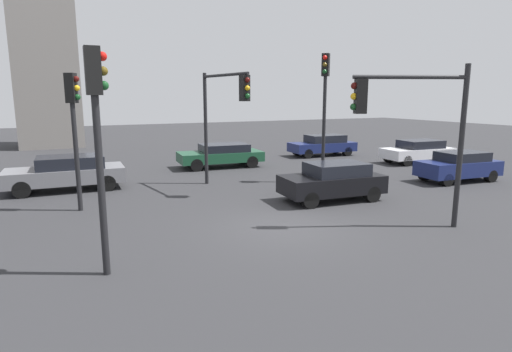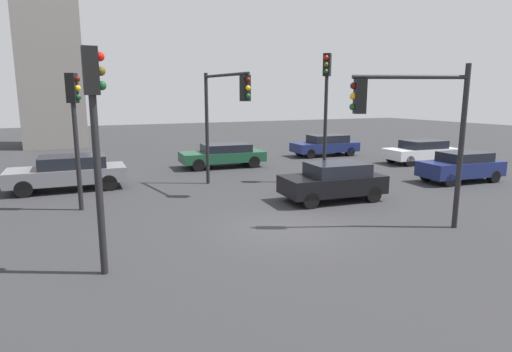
{
  "view_description": "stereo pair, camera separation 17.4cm",
  "coord_description": "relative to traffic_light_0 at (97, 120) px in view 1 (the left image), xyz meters",
  "views": [
    {
      "loc": [
        -6.4,
        -10.96,
        4.0
      ],
      "look_at": [
        0.07,
        2.24,
        1.22
      ],
      "focal_mm": 29.63,
      "sensor_mm": 36.0,
      "label": 1
    },
    {
      "loc": [
        -6.24,
        -11.03,
        4.0
      ],
      "look_at": [
        0.07,
        2.24,
        1.22
      ],
      "focal_mm": 29.63,
      "sensor_mm": 36.0,
      "label": 2
    }
  ],
  "objects": [
    {
      "name": "traffic_light_0",
      "position": [
        0.0,
        0.0,
        0.0
      ],
      "size": [
        0.46,
        0.32,
        5.03
      ],
      "rotation": [
        0.0,
        0.0,
        -0.01
      ],
      "color": "black",
      "rests_on": "ground_plane"
    },
    {
      "name": "car_1",
      "position": [
        -0.4,
        10.01,
        -2.72
      ],
      "size": [
        4.86,
        2.21,
        1.48
      ],
      "rotation": [
        0.0,
        0.0,
        3.1
      ],
      "color": "slate",
      "rests_on": "ground_plane"
    },
    {
      "name": "traffic_light_4",
      "position": [
        8.69,
        -0.38,
        -0.06
      ],
      "size": [
        3.26,
        1.51,
        4.94
      ],
      "rotation": [
        0.0,
        0.0,
        2.74
      ],
      "color": "black",
      "rests_on": "ground_plane"
    },
    {
      "name": "car_5",
      "position": [
        8.81,
        3.46,
        -2.74
      ],
      "size": [
        4.09,
        2.15,
        1.47
      ],
      "rotation": [
        0.0,
        0.0,
        3.05
      ],
      "color": "black",
      "rests_on": "ground_plane"
    },
    {
      "name": "traffic_light_2",
      "position": [
        10.49,
        6.56,
        0.55
      ],
      "size": [
        0.47,
        0.46,
        5.9
      ],
      "rotation": [
        0.0,
        0.0,
        -2.4
      ],
      "color": "black",
      "rests_on": "ground_plane"
    },
    {
      "name": "car_6",
      "position": [
        19.19,
        8.95,
        -2.78
      ],
      "size": [
        4.49,
        2.21,
        1.39
      ],
      "rotation": [
        0.0,
        0.0,
        3.06
      ],
      "color": "silver",
      "rests_on": "ground_plane"
    },
    {
      "name": "traffic_light_1",
      "position": [
        5.72,
        7.04,
        0.14
      ],
      "size": [
        0.74,
        3.62,
        5.03
      ],
      "rotation": [
        0.0,
        0.0,
        -1.43
      ],
      "color": "black",
      "rests_on": "ground_plane"
    },
    {
      "name": "car_3",
      "position": [
        15.8,
        14.13,
        -2.77
      ],
      "size": [
        4.61,
        2.12,
        1.42
      ],
      "rotation": [
        0.0,
        0.0,
        3.07
      ],
      "color": "navy",
      "rests_on": "ground_plane"
    },
    {
      "name": "car_4",
      "position": [
        7.81,
        12.75,
        -2.79
      ],
      "size": [
        4.87,
        2.45,
        1.33
      ],
      "rotation": [
        0.0,
        0.0,
        3.05
      ],
      "color": "#19472D",
      "rests_on": "ground_plane"
    },
    {
      "name": "car_2",
      "position": [
        16.48,
        3.91,
        -2.77
      ],
      "size": [
        4.08,
        2.06,
        1.41
      ],
      "rotation": [
        0.0,
        0.0,
        3.04
      ],
      "color": "navy",
      "rests_on": "ground_plane"
    },
    {
      "name": "traffic_light_3",
      "position": [
        -0.14,
        6.17,
        -0.16
      ],
      "size": [
        0.49,
        0.43,
        4.78
      ],
      "rotation": [
        0.0,
        0.0,
        -0.5
      ],
      "color": "black",
      "rests_on": "ground_plane"
    },
    {
      "name": "ground_plane",
      "position": [
        5.45,
        1.31,
        -3.51
      ],
      "size": [
        103.38,
        103.38,
        0.0
      ],
      "primitive_type": "plane",
      "color": "#2D2D30"
    }
  ]
}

